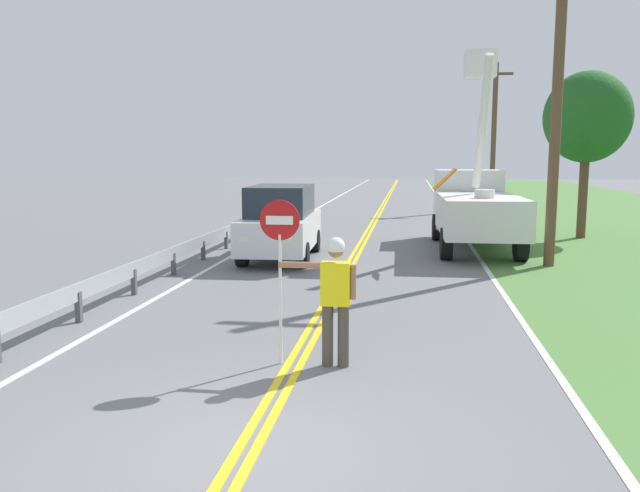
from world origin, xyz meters
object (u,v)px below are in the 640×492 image
(flagger_worker, at_px, (335,293))
(roadside_tree_verge, at_px, (587,118))
(oncoming_suv_nearest, at_px, (281,222))
(utility_bucket_truck, at_px, (474,203))
(stop_sign_paddle, at_px, (280,245))
(utility_pole_mid, at_px, (494,134))
(utility_pole_near, at_px, (557,90))

(flagger_worker, distance_m, roadside_tree_verge, 17.21)
(oncoming_suv_nearest, bearing_deg, utility_bucket_truck, 27.65)
(stop_sign_paddle, distance_m, roadside_tree_verge, 17.43)
(utility_bucket_truck, relative_size, utility_pole_mid, 0.86)
(stop_sign_paddle, bearing_deg, oncoming_suv_nearest, 101.50)
(utility_pole_near, height_order, utility_pole_mid, utility_pole_near)
(utility_pole_mid, bearing_deg, flagger_worker, -101.24)
(stop_sign_paddle, xyz_separation_m, utility_pole_near, (5.51, 8.97, 2.92))
(roadside_tree_verge, bearing_deg, oncoming_suv_nearest, -147.92)
(stop_sign_paddle, distance_m, utility_pole_near, 10.93)
(oncoming_suv_nearest, xyz_separation_m, utility_pole_mid, (8.15, 18.56, 3.10))
(flagger_worker, relative_size, utility_pole_near, 0.21)
(stop_sign_paddle, xyz_separation_m, utility_bucket_truck, (3.80, 12.15, -0.27))
(flagger_worker, bearing_deg, oncoming_suv_nearest, 106.03)
(utility_bucket_truck, bearing_deg, utility_pole_mid, 80.97)
(utility_bucket_truck, xyz_separation_m, utility_pole_near, (1.71, -3.17, 3.20))
(utility_pole_mid, bearing_deg, stop_sign_paddle, -102.76)
(utility_bucket_truck, height_order, utility_pole_mid, utility_pole_mid)
(utility_bucket_truck, height_order, roadside_tree_verge, utility_bucket_truck)
(flagger_worker, xyz_separation_m, utility_pole_near, (4.74, 8.97, 3.59))
(flagger_worker, bearing_deg, utility_pole_mid, 78.76)
(stop_sign_paddle, xyz_separation_m, oncoming_suv_nearest, (-1.87, 9.17, -0.65))
(utility_bucket_truck, distance_m, roadside_tree_verge, 5.92)
(stop_sign_paddle, distance_m, utility_pole_mid, 28.54)
(utility_bucket_truck, bearing_deg, flagger_worker, -104.03)
(flagger_worker, height_order, roadside_tree_verge, roadside_tree_verge)
(oncoming_suv_nearest, distance_m, utility_pole_mid, 20.50)
(utility_bucket_truck, bearing_deg, utility_pole_near, -61.73)
(flagger_worker, bearing_deg, utility_bucket_truck, 75.97)
(oncoming_suv_nearest, xyz_separation_m, roadside_tree_verge, (9.79, 6.14, 3.21))
(utility_pole_near, distance_m, roadside_tree_verge, 6.79)
(stop_sign_paddle, distance_m, utility_bucket_truck, 12.73)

